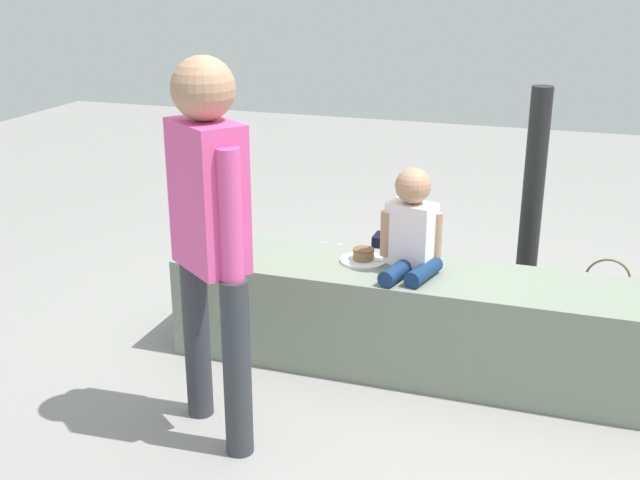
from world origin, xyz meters
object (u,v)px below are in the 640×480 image
object	(u,v)px
water_bottle_near_gift	(370,303)
party_cup_red	(338,266)
adult_standing	(210,220)
child_seated	(412,228)
gift_bag	(331,271)
handbag_brown_canvas	(605,300)
handbag_black_leather	(395,253)
cake_plate	(364,257)

from	to	relation	value
water_bottle_near_gift	party_cup_red	xyz separation A→B (m)	(-0.35, 0.57, -0.04)
adult_standing	water_bottle_near_gift	distance (m)	1.50
child_seated	adult_standing	world-z (taller)	adult_standing
gift_bag	water_bottle_near_gift	distance (m)	0.42
handbag_brown_canvas	adult_standing	bearing A→B (deg)	-133.34
handbag_brown_canvas	party_cup_red	bearing A→B (deg)	172.72
child_seated	handbag_black_leather	size ratio (longest dim) A/B	1.45
child_seated	handbag_brown_canvas	xyz separation A→B (m)	(0.89, 0.81, -0.57)
child_seated	handbag_black_leather	bearing A→B (deg)	105.85
adult_standing	party_cup_red	bearing A→B (deg)	91.41
water_bottle_near_gift	handbag_black_leather	world-z (taller)	handbag_black_leather
gift_bag	party_cup_red	distance (m)	0.30
water_bottle_near_gift	party_cup_red	bearing A→B (deg)	121.98
child_seated	gift_bag	distance (m)	1.10
cake_plate	handbag_black_leather	distance (m)	1.18
gift_bag	party_cup_red	xyz separation A→B (m)	(-0.05, 0.28, -0.08)
water_bottle_near_gift	adult_standing	bearing A→B (deg)	-104.14
adult_standing	gift_bag	size ratio (longest dim) A/B	4.85
gift_bag	handbag_black_leather	size ratio (longest dim) A/B	0.94
gift_bag	cake_plate	bearing A→B (deg)	-60.90
child_seated	handbag_black_leather	xyz separation A→B (m)	(-0.33, 1.17, -0.57)
handbag_black_leather	child_seated	bearing A→B (deg)	-74.15
gift_bag	water_bottle_near_gift	size ratio (longest dim) A/B	1.41
adult_standing	handbag_brown_canvas	xyz separation A→B (m)	(1.50, 1.59, -0.79)
cake_plate	handbag_brown_canvas	xyz separation A→B (m)	(1.13, 0.75, -0.38)
party_cup_red	handbag_brown_canvas	xyz separation A→B (m)	(1.55, -0.20, 0.07)
gift_bag	handbag_black_leather	distance (m)	0.52
handbag_black_leather	water_bottle_near_gift	bearing A→B (deg)	-87.54
cake_plate	water_bottle_near_gift	xyz separation A→B (m)	(-0.06, 0.38, -0.40)
child_seated	party_cup_red	xyz separation A→B (m)	(-0.65, 1.01, -0.64)
cake_plate	adult_standing	bearing A→B (deg)	-113.82
party_cup_red	handbag_brown_canvas	size ratio (longest dim) A/B	0.32
party_cup_red	cake_plate	bearing A→B (deg)	-66.25
gift_bag	water_bottle_near_gift	bearing A→B (deg)	-42.66
adult_standing	handbag_black_leather	distance (m)	2.12
adult_standing	handbag_black_leather	bearing A→B (deg)	81.90
gift_bag	party_cup_red	world-z (taller)	gift_bag
adult_standing	party_cup_red	xyz separation A→B (m)	(-0.04, 1.79, -0.86)
cake_plate	party_cup_red	world-z (taller)	cake_plate
water_bottle_near_gift	handbag_brown_canvas	xyz separation A→B (m)	(1.19, 0.37, 0.03)
adult_standing	water_bottle_near_gift	bearing A→B (deg)	75.86
cake_plate	gift_bag	xyz separation A→B (m)	(-0.37, 0.66, -0.37)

